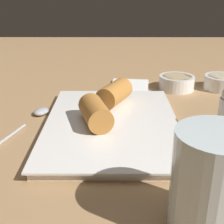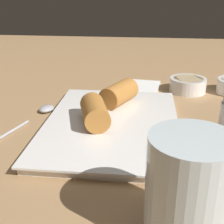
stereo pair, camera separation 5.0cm
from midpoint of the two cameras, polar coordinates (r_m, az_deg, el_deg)
The scene contains 8 objects.
table_surface at distance 55.26cm, azimuth 4.21°, elevation -2.80°, with size 180.00×140.00×2.00cm.
serving_plate at distance 51.74cm, azimuth 2.79°, elevation -2.46°, with size 30.57×21.74×1.50cm.
roll_front_left at distance 58.49cm, azimuth 3.98°, elevation 3.47°, with size 8.84×7.05×4.02cm.
roll_front_right at distance 50.03cm, azimuth -0.37°, elevation 0.10°, with size 8.85×6.09×4.02cm.
dipping_bowl_near at distance 72.01cm, azimuth 15.67°, elevation 4.86°, with size 7.96×7.96×3.10cm.
spoon at distance 57.49cm, azimuth -11.05°, elevation -0.49°, with size 19.21×7.53×1.15cm.
napkin at distance 72.40cm, azimuth 7.10°, elevation 4.49°, with size 11.08×9.75×0.60cm.
drinking_glass at distance 30.55cm, azimuth 18.58°, elevation -13.47°, with size 7.91×7.91×10.66cm.
Camera 2 is at (49.72, 3.97, 24.78)cm, focal length 50.00 mm.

